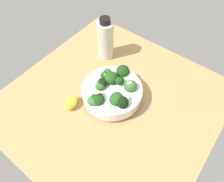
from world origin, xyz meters
TOP-DOWN VIEW (x-y plane):
  - ground_plane at (0.00, 0.00)cm, footprint 70.60×70.60cm
  - bowl_of_broccoli at (1.11, 0.68)cm, footprint 21.41×20.86cm
  - lemon_wedge at (-10.25, 9.97)cm, footprint 7.06×5.96cm
  - bottle_tall at (16.60, 15.92)cm, footprint 6.35×6.35cm

SIDE VIEW (x-z plane):
  - ground_plane at x=0.00cm, z-range -3.96..0.00cm
  - lemon_wedge at x=-10.25cm, z-range 0.00..4.03cm
  - bowl_of_broccoli at x=1.11cm, z-range -0.94..9.09cm
  - bottle_tall at x=16.60cm, z-range -0.59..17.27cm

